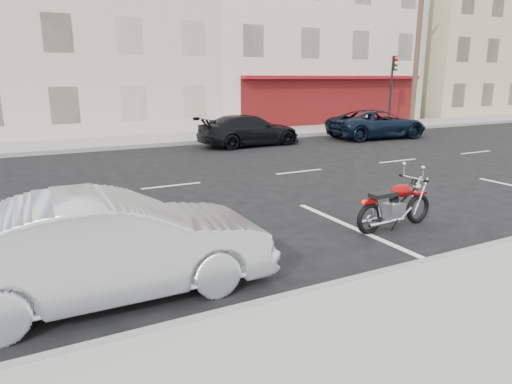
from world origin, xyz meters
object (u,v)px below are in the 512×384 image
(traffic_light, at_px, (392,82))
(motorcycle, at_px, (419,202))
(fire_hydrant, at_px, (367,119))
(suv_far, at_px, (377,124))
(car_far, at_px, (249,130))
(utility_pole, at_px, (418,42))
(sedan_silver, at_px, (110,246))

(traffic_light, bearing_deg, motorcycle, -131.76)
(fire_hydrant, height_order, suv_far, suv_far)
(fire_hydrant, height_order, car_far, car_far)
(motorcycle, relative_size, suv_far, 0.40)
(utility_pole, height_order, traffic_light, utility_pole)
(fire_hydrant, bearing_deg, car_far, -161.99)
(fire_hydrant, relative_size, suv_far, 0.15)
(fire_hydrant, height_order, motorcycle, motorcycle)
(traffic_light, bearing_deg, sedan_silver, -142.13)
(traffic_light, xyz_separation_m, motorcycle, (-12.18, -13.64, -2.13))
(utility_pole, relative_size, sedan_silver, 2.16)
(utility_pole, relative_size, motorcycle, 4.79)
(utility_pole, height_order, motorcycle, utility_pole)
(motorcycle, bearing_deg, utility_pole, 41.05)
(utility_pole, distance_m, car_far, 13.36)
(utility_pole, distance_m, fire_hydrant, 5.48)
(fire_hydrant, bearing_deg, traffic_light, -6.36)
(utility_pole, bearing_deg, sedan_silver, -144.50)
(traffic_light, height_order, suv_far, traffic_light)
(sedan_silver, xyz_separation_m, car_far, (7.70, 11.33, -0.04))
(motorcycle, xyz_separation_m, car_far, (1.81, 10.92, 0.21))
(suv_far, height_order, car_far, suv_far)
(traffic_light, distance_m, suv_far, 5.48)
(fire_hydrant, relative_size, motorcycle, 0.38)
(utility_pole, height_order, fire_hydrant, utility_pole)
(fire_hydrant, distance_m, car_far, 9.32)
(suv_far, xyz_separation_m, car_far, (-6.43, 0.59, -0.02))
(motorcycle, xyz_separation_m, sedan_silver, (-5.89, -0.41, 0.26))
(sedan_silver, height_order, suv_far, sedan_silver)
(sedan_silver, bearing_deg, car_far, -33.35)
(sedan_silver, xyz_separation_m, suv_far, (14.13, 10.74, -0.03))
(traffic_light, relative_size, car_far, 0.86)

